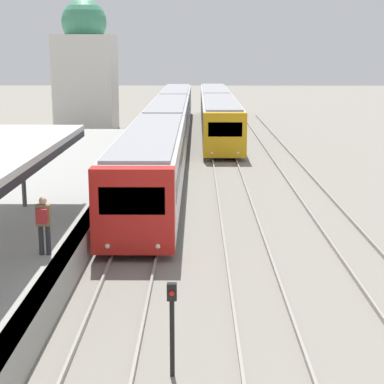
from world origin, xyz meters
The scene contains 5 objects.
person_on_platform centered at (-2.24, 10.21, 1.98)m, with size 0.40×0.40×1.66m.
train_near centered at (0.00, 37.53, 1.75)m, with size 2.68×50.19×3.15m.
train_far centered at (3.70, 47.94, 1.72)m, with size 2.65×33.20×3.10m.
signal_post_near centered at (1.53, 5.20, 1.25)m, with size 0.20×0.21×2.03m.
distant_domed_building centered at (-7.30, 47.35, 5.02)m, with size 4.81×4.81×10.76m.
Camera 1 is at (2.05, -6.96, 6.59)m, focal length 60.00 mm.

